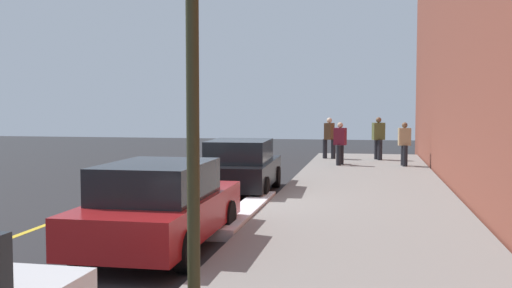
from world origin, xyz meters
TOP-DOWN VIEW (x-y plane):
  - ground_plane at (0.00, 0.00)m, footprint 56.00×56.00m
  - sidewalk at (0.00, -3.30)m, footprint 28.00×4.60m
  - lane_stripe_centre at (0.00, 3.20)m, footprint 28.00×0.14m
  - snow_bank_curb at (-2.06, -0.70)m, footprint 4.97×0.56m
  - parked_car_red at (-5.25, 0.14)m, footprint 4.50×1.92m
  - parked_car_black at (1.37, 0.16)m, footprint 4.29×2.02m
  - pedestrian_tan_coat at (8.51, -4.70)m, footprint 0.55×0.49m
  - pedestrian_brown_coat at (11.14, -1.67)m, footprint 0.55×0.57m
  - pedestrian_olive_coat at (10.97, -3.76)m, footprint 0.58×0.56m
  - pedestrian_burgundy_coat at (8.40, -2.27)m, footprint 0.54×0.51m
  - traffic_light_pole at (-9.70, -1.78)m, footprint 0.35×0.26m
  - rolling_suitcase at (8.79, -2.22)m, footprint 0.34×0.22m

SIDE VIEW (x-z plane):
  - ground_plane at x=0.00m, z-range 0.00..0.00m
  - lane_stripe_centre at x=0.00m, z-range 0.00..0.01m
  - sidewalk at x=0.00m, z-range 0.00..0.15m
  - snow_bank_curb at x=-2.06m, z-range 0.00..0.22m
  - rolling_suitcase at x=8.79m, z-range -0.03..0.83m
  - parked_car_black at x=1.37m, z-range 0.00..1.51m
  - parked_car_red at x=-5.25m, z-range 0.00..1.51m
  - pedestrian_burgundy_coat at x=8.40m, z-range 0.21..1.87m
  - pedestrian_tan_coat at x=8.51m, z-range 0.21..1.88m
  - pedestrian_brown_coat at x=11.14m, z-range 0.21..1.99m
  - pedestrian_olive_coat at x=10.97m, z-range 0.21..2.02m
  - traffic_light_pole at x=-9.70m, z-range 0.91..5.22m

